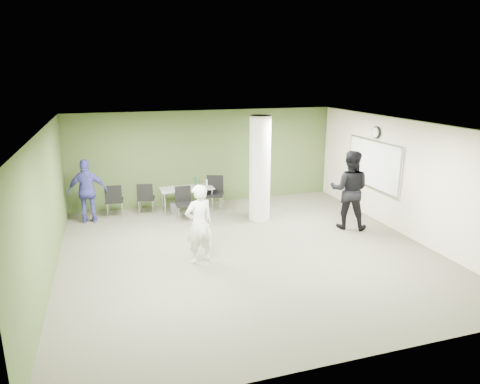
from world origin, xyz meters
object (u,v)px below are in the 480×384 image
object	(u,v)px
woman_white	(199,224)
chair_back_left	(114,198)
folding_table	(187,189)
man_black	(349,190)
man_blue	(88,191)

from	to	relation	value
woman_white	chair_back_left	bearing A→B (deg)	-80.35
folding_table	man_black	bearing A→B (deg)	-35.64
folding_table	chair_back_left	world-z (taller)	folding_table
man_blue	woman_white	bearing A→B (deg)	126.47
folding_table	woman_white	world-z (taller)	woman_white
man_black	man_blue	xyz separation A→B (m)	(-6.33, 2.42, -0.15)
woman_white	man_blue	xyz separation A→B (m)	(-2.27, 3.33, 0.01)
woman_white	man_black	distance (m)	4.16
chair_back_left	man_black	world-z (taller)	man_black
woman_white	man_blue	bearing A→B (deg)	-70.73
folding_table	chair_back_left	distance (m)	2.02
chair_back_left	man_black	bearing A→B (deg)	159.78
man_black	woman_white	bearing A→B (deg)	45.45
woman_white	man_black	bearing A→B (deg)	177.63
folding_table	woman_white	bearing A→B (deg)	-97.48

